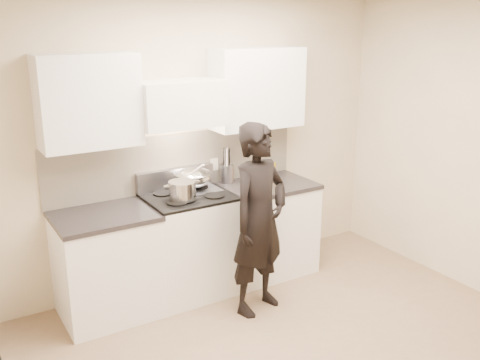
% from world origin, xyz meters
% --- Properties ---
extents(ground_plane, '(4.00, 4.00, 0.00)m').
position_xyz_m(ground_plane, '(0.00, 0.00, 0.00)').
color(ground_plane, '#876F51').
extents(room_shell, '(4.04, 3.54, 2.70)m').
position_xyz_m(room_shell, '(-0.06, 0.37, 1.60)').
color(room_shell, beige).
rests_on(room_shell, ground).
extents(stove, '(0.76, 0.65, 0.96)m').
position_xyz_m(stove, '(-0.30, 1.42, 0.47)').
color(stove, white).
rests_on(stove, ground).
extents(counter_right, '(0.92, 0.67, 0.92)m').
position_xyz_m(counter_right, '(0.53, 1.43, 0.46)').
color(counter_right, white).
rests_on(counter_right, ground).
extents(counter_left, '(0.82, 0.67, 0.92)m').
position_xyz_m(counter_left, '(-1.08, 1.43, 0.46)').
color(counter_left, white).
rests_on(counter_left, ground).
extents(wok, '(0.35, 0.44, 0.29)m').
position_xyz_m(wok, '(-0.18, 1.57, 1.05)').
color(wok, silver).
rests_on(wok, stove).
extents(stock_pot, '(0.34, 0.25, 0.16)m').
position_xyz_m(stock_pot, '(-0.41, 1.32, 1.04)').
color(stock_pot, silver).
rests_on(stock_pot, stove).
extents(utensil_crock, '(0.13, 0.13, 0.34)m').
position_xyz_m(utensil_crock, '(0.23, 1.65, 1.03)').
color(utensil_crock, '#92919D').
rests_on(utensil_crock, counter_right).
extents(spice_jar, '(0.04, 0.04, 0.09)m').
position_xyz_m(spice_jar, '(0.41, 1.59, 0.97)').
color(spice_jar, orange).
rests_on(spice_jar, counter_right).
extents(oil_glass, '(0.09, 0.09, 0.15)m').
position_xyz_m(oil_glass, '(0.71, 1.57, 0.99)').
color(oil_glass, '#A5770F').
rests_on(oil_glass, counter_right).
extents(person, '(0.69, 0.55, 1.66)m').
position_xyz_m(person, '(0.07, 0.83, 0.83)').
color(person, black).
rests_on(person, ground).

